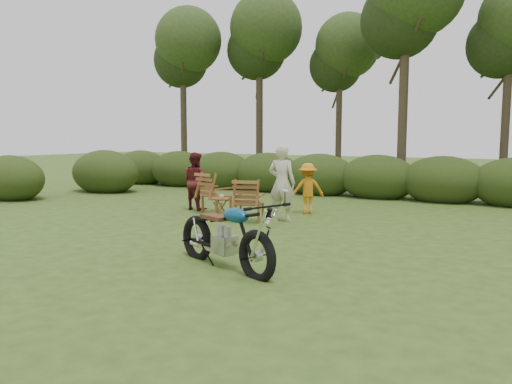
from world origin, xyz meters
The scene contains 10 objects.
ground centered at (0.00, 0.00, 0.00)m, with size 80.00×80.00×0.00m, color #2D4617.
tree_line centered at (0.50, 9.74, 3.81)m, with size 22.52×11.62×8.14m.
motorcycle centered at (0.32, -0.62, 0.00)m, with size 2.19×0.83×1.25m, color #0C6BA5, non-canonical shape.
lawn_chair_right centered at (-1.37, 3.07, 0.00)m, with size 0.68×0.68×0.99m, color brown, non-canonical shape.
lawn_chair_left centered at (-2.78, 3.82, 0.00)m, with size 0.72×0.72×1.04m, color brown, non-canonical shape.
side_table centered at (-2.28, 3.21, 0.24)m, with size 0.46×0.39×0.48m, color brown, non-canonical shape.
cup centered at (-2.25, 3.25, 0.52)m, with size 0.11×0.11×0.09m, color #F2E9C7.
adult_a centered at (-0.76, 3.54, 0.00)m, with size 0.65×0.43×1.79m, color beige.
adult_b centered at (-3.57, 3.99, 0.00)m, with size 0.75×0.59×1.55m, color #511719.
child centered at (-0.66, 4.82, 0.00)m, with size 0.84×0.48×1.30m, color orange.
Camera 1 is at (4.35, -6.88, 1.99)m, focal length 35.00 mm.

